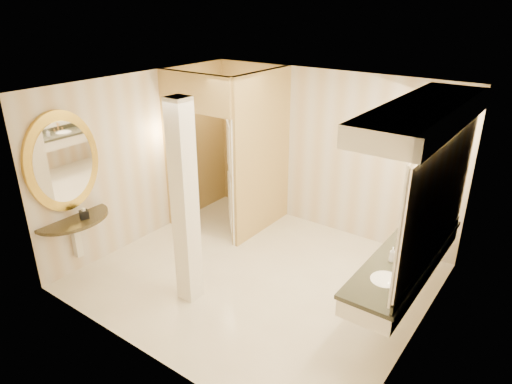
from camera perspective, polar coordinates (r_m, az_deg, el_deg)
floor at (r=6.73m, az=0.08°, el=-10.46°), size 4.50×4.50×0.00m
ceiling at (r=5.69m, az=0.09°, el=12.78°), size 4.50×4.50×0.00m
wall_back at (r=7.69m, az=8.90°, el=4.89°), size 4.50×0.02×2.70m
wall_front at (r=4.78m, az=-14.25°, el=-7.42°), size 4.50×0.02×2.70m
wall_left at (r=7.54m, az=-13.92°, el=4.11°), size 0.02×4.00×2.70m
wall_right at (r=5.22m, az=20.58°, el=-5.52°), size 0.02×4.00×2.70m
toilet_closet at (r=7.43m, az=-2.67°, el=4.79°), size 1.50×1.55×2.70m
wall_sconce at (r=7.47m, az=-10.06°, el=7.33°), size 0.14×0.14×0.42m
vanity at (r=5.52m, az=19.53°, el=-0.58°), size 0.75×2.70×2.09m
console_shelf at (r=6.76m, az=-22.64°, el=0.72°), size 1.08×1.08×1.99m
pillar at (r=5.73m, az=-8.88°, el=-1.63°), size 0.25×0.25×2.70m
tissue_box at (r=6.82m, az=-20.69°, el=-2.64°), size 0.15×0.15×0.11m
toilet at (r=8.22m, az=0.26°, el=-0.87°), size 0.48×0.77×0.75m
soap_bottle_a at (r=6.07m, az=18.80°, el=-5.44°), size 0.08×0.09×0.15m
soap_bottle_b at (r=5.91m, az=18.19°, el=-6.25°), size 0.12×0.12×0.13m
soap_bottle_c at (r=5.59m, az=16.68°, el=-7.49°), size 0.09×0.09×0.19m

